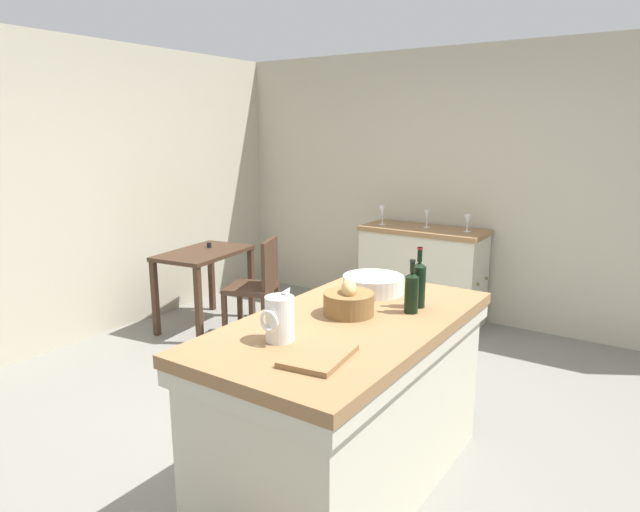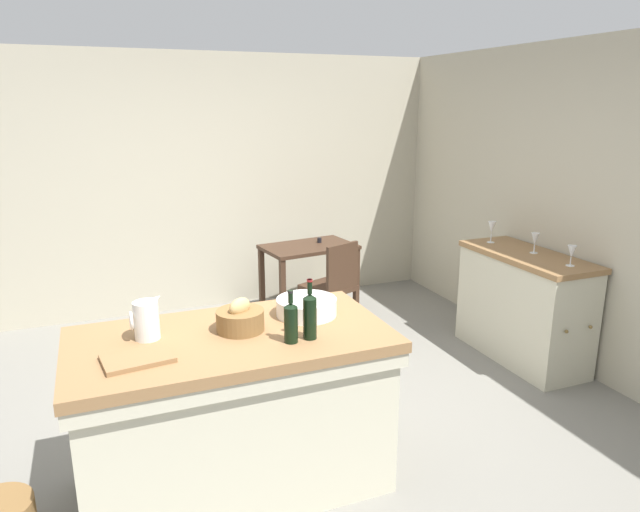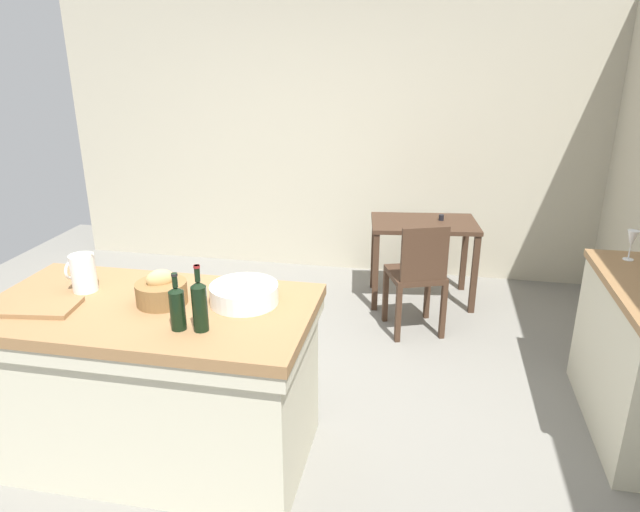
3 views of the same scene
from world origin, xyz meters
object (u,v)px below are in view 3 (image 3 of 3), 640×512
(cutting_board, at_px, (44,307))
(wine_bottle_dark, at_px, (200,304))
(writing_desk, at_px, (424,235))
(wine_glass_middle, at_px, (632,240))
(island_table, at_px, (156,377))
(wine_bottle_amber, at_px, (177,307))
(bread_basket, at_px, (161,291))
(pitcher, at_px, (83,272))
(wooden_chair, at_px, (418,274))
(wash_bowl, at_px, (244,294))

(cutting_board, bearing_deg, wine_bottle_dark, -3.70)
(writing_desk, xyz_separation_m, wine_glass_middle, (1.26, -1.21, 0.44))
(writing_desk, height_order, cutting_board, cutting_board)
(cutting_board, xyz_separation_m, wine_bottle_dark, (0.86, -0.06, 0.12))
(island_table, height_order, cutting_board, cutting_board)
(wine_bottle_amber, bearing_deg, bread_basket, 129.03)
(pitcher, bearing_deg, writing_desk, 52.24)
(wooden_chair, xyz_separation_m, wine_bottle_amber, (-1.06, -1.94, 0.53))
(writing_desk, xyz_separation_m, pitcher, (-1.77, -2.28, 0.41))
(wash_bowl, relative_size, wine_bottle_amber, 1.25)
(writing_desk, relative_size, wine_glass_middle, 5.13)
(island_table, height_order, wooden_chair, wooden_chair)
(bread_basket, height_order, wine_glass_middle, wine_glass_middle)
(island_table, xyz_separation_m, wooden_chair, (1.33, 1.73, 0.01))
(wooden_chair, bearing_deg, wine_bottle_dark, -116.28)
(island_table, distance_m, cutting_board, 0.67)
(wine_bottle_amber, bearing_deg, cutting_board, 175.10)
(wash_bowl, distance_m, wine_bottle_dark, 0.35)
(wooden_chair, distance_m, wine_glass_middle, 1.49)
(bread_basket, xyz_separation_m, wine_bottle_dark, (0.31, -0.24, 0.06))
(writing_desk, height_order, wooden_chair, wooden_chair)
(wine_bottle_amber, bearing_deg, wooden_chair, 61.33)
(island_table, distance_m, wooden_chair, 2.18)
(island_table, relative_size, cutting_board, 5.25)
(cutting_board, height_order, wine_glass_middle, wine_glass_middle)
(wash_bowl, xyz_separation_m, cutting_board, (-0.97, -0.27, -0.04))
(writing_desk, distance_m, cutting_board, 3.15)
(island_table, height_order, wash_bowl, wash_bowl)
(wooden_chair, xyz_separation_m, wash_bowl, (-0.85, -1.61, 0.46))
(writing_desk, bearing_deg, wooden_chair, -91.72)
(island_table, relative_size, pitcher, 6.89)
(bread_basket, bearing_deg, writing_desk, 61.32)
(wine_bottle_amber, bearing_deg, island_table, 141.53)
(bread_basket, bearing_deg, cutting_board, -161.32)
(wine_bottle_dark, relative_size, wine_bottle_amber, 1.16)
(island_table, distance_m, bread_basket, 0.50)
(bread_basket, bearing_deg, wine_glass_middle, 24.11)
(wine_bottle_amber, bearing_deg, wine_bottle_dark, 4.75)
(writing_desk, relative_size, wooden_chair, 1.05)
(bread_basket, relative_size, wine_glass_middle, 1.38)
(bread_basket, relative_size, cutting_board, 0.80)
(wooden_chair, xyz_separation_m, wine_bottle_dark, (-0.95, -1.93, 0.54))
(pitcher, bearing_deg, wooden_chair, 42.86)
(cutting_board, bearing_deg, pitcher, 74.50)
(writing_desk, relative_size, cutting_board, 3.00)
(pitcher, distance_m, wine_bottle_dark, 0.85)
(bread_basket, height_order, cutting_board, bread_basket)
(bread_basket, bearing_deg, wash_bowl, 11.46)
(pitcher, height_order, bread_basket, pitcher)
(island_table, bearing_deg, bread_basket, 31.78)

